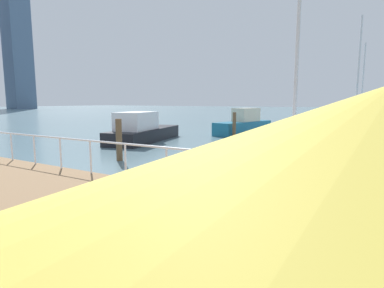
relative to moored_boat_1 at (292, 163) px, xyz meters
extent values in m
plane|color=slate|center=(-0.31, 13.49, -0.68)|extent=(300.00, 300.00, 0.00)
cube|color=olive|center=(2.26, 4.38, -0.59)|extent=(12.14, 2.00, 0.18)
cylinder|color=white|center=(-3.46, -1.88, 0.24)|extent=(0.06, 0.06, 1.05)
cylinder|color=white|center=(-3.46, -0.41, 0.24)|extent=(0.06, 0.06, 1.05)
cylinder|color=white|center=(-3.46, 1.05, 0.24)|extent=(0.06, 0.06, 1.05)
cylinder|color=white|center=(-3.46, 2.52, 0.24)|extent=(0.06, 0.06, 1.05)
cylinder|color=white|center=(-3.46, 3.98, 0.24)|extent=(0.06, 0.06, 1.05)
cylinder|color=white|center=(-3.46, 5.45, 0.24)|extent=(0.06, 0.06, 1.05)
cylinder|color=white|center=(-3.46, 6.91, 0.24)|extent=(0.06, 0.06, 1.05)
cylinder|color=white|center=(-3.46, 8.38, 0.24)|extent=(0.06, 0.06, 1.05)
cylinder|color=white|center=(-3.46, 9.85, 0.24)|extent=(0.06, 0.06, 1.05)
cylinder|color=white|center=(-3.46, 3.25, 0.77)|extent=(0.06, 30.77, 0.06)
cylinder|color=brown|center=(8.76, 1.16, 0.17)|extent=(0.30, 0.30, 1.69)
cylinder|color=brown|center=(0.14, 7.67, 0.27)|extent=(0.28, 0.28, 1.90)
cylinder|color=brown|center=(10.92, 6.59, 0.26)|extent=(0.26, 0.26, 1.89)
cube|color=white|center=(0.06, 0.01, -0.20)|extent=(6.07, 2.18, 0.96)
cube|color=white|center=(-0.29, -0.04, 0.65)|extent=(2.27, 1.41, 0.74)
cylinder|color=silver|center=(0.06, 0.01, 4.06)|extent=(0.12, 0.12, 7.56)
cube|color=#1E6B8C|center=(13.81, 7.01, -0.16)|extent=(6.21, 3.03, 1.04)
cube|color=beige|center=(14.18, 6.92, 0.91)|extent=(2.56, 1.82, 1.09)
cube|color=#1E6B8C|center=(11.21, -1.21, -0.16)|extent=(7.08, 2.74, 1.05)
cube|color=white|center=(11.81, -1.31, 0.96)|extent=(2.87, 1.73, 1.18)
cylinder|color=silver|center=(11.21, -1.21, 3.69)|extent=(0.12, 0.12, 6.64)
cube|color=black|center=(6.29, 11.19, -0.25)|extent=(7.49, 3.65, 0.85)
cube|color=white|center=(5.18, 10.95, 0.75)|extent=(3.31, 2.34, 1.15)
cube|color=white|center=(16.27, -1.32, -0.26)|extent=(4.80, 2.97, 0.83)
cube|color=white|center=(15.84, -1.41, 0.70)|extent=(2.16, 2.02, 1.08)
cylinder|color=silver|center=(16.27, -1.32, 3.20)|extent=(0.12, 0.12, 6.09)
cube|color=slate|center=(56.38, 109.42, 26.61)|extent=(7.90, 8.30, 54.59)
camera|label=1|loc=(-10.09, -2.17, 1.99)|focal=28.83mm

